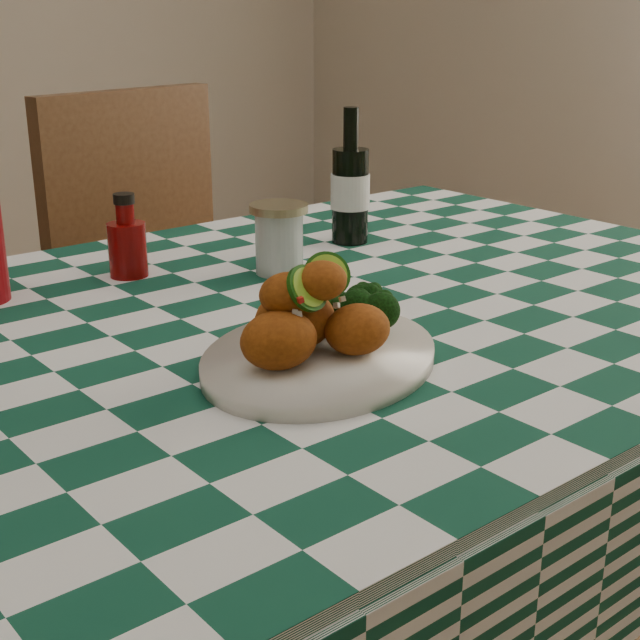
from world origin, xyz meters
TOP-DOWN VIEW (x-y plane):
  - dining_table at (0.00, 0.00)m, footprint 1.66×1.06m
  - plate at (-0.06, -0.18)m, footprint 0.40×0.36m
  - fried_chicken_pile at (-0.07, -0.18)m, footprint 0.17×0.12m
  - broccoli_side at (0.02, -0.16)m, footprint 0.07×0.07m
  - ketchup_bottle at (-0.06, 0.29)m, footprint 0.06×0.06m
  - mason_jar at (0.13, 0.16)m, footprint 0.12×0.12m
  - beer_bottle at (0.34, 0.23)m, footprint 0.08×0.08m
  - wooden_chair_right at (0.31, 0.72)m, footprint 0.53×0.55m

SIDE VIEW (x-z plane):
  - dining_table at x=0.00m, z-range 0.00..0.79m
  - wooden_chair_right at x=0.31m, z-range 0.00..1.00m
  - plate at x=-0.06m, z-range 0.79..0.80m
  - broccoli_side at x=0.02m, z-range 0.80..0.86m
  - mason_jar at x=0.13m, z-range 0.79..0.89m
  - ketchup_bottle at x=-0.06m, z-range 0.79..0.91m
  - fried_chicken_pile at x=-0.07m, z-range 0.80..0.91m
  - beer_bottle at x=0.34m, z-range 0.79..1.02m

